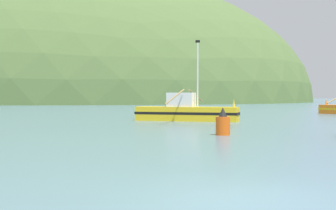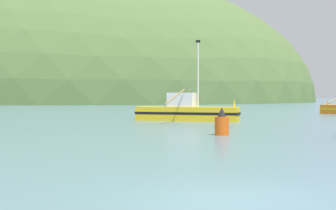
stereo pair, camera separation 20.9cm
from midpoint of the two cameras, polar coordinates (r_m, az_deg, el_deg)
name	(u,v)px [view 1 (the left image)]	position (r m, az deg, el deg)	size (l,w,h in m)	color
ground_plane	(244,199)	(9.52, 8.75, -11.39)	(600.00, 600.00, 0.00)	slate
hill_far_left	(81,101)	(159.88, -10.73, 0.43)	(154.22, 123.38, 82.75)	#516B38
fishing_boat_yellow	(186,111)	(37.43, 2.05, -0.79)	(8.47, 10.65, 6.49)	gold
channel_buoy	(223,124)	(24.27, 6.52, -2.30)	(0.75, 0.75, 1.46)	#E55914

